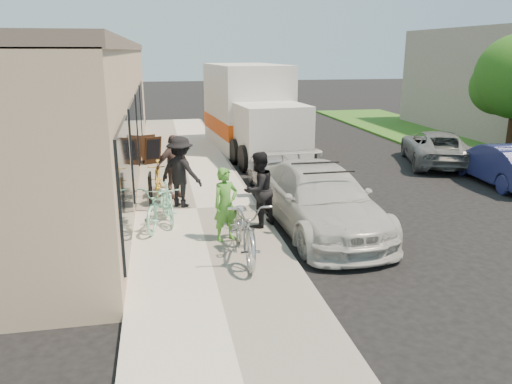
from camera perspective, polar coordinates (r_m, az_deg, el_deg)
ground at (r=10.20m, az=5.97°, el=-7.03°), size 120.00×120.00×0.00m
sidewalk at (r=12.61m, az=-6.78°, el=-2.17°), size 3.00×34.00×0.15m
curb at (r=12.81m, az=0.15°, el=-1.81°), size 0.12×34.00×0.13m
storefront at (r=17.22m, az=-19.31°, el=8.89°), size 3.60×20.00×4.22m
bike_rack at (r=12.64m, az=-12.00°, el=0.51°), size 0.08×0.63×0.88m
sandwich_board at (r=17.72m, az=-11.90°, el=4.76°), size 0.78×0.78×0.97m
sedan_white at (r=11.35m, az=7.32°, el=-0.81°), size 2.22×5.05×1.48m
sedan_silver at (r=14.43m, az=2.21°, el=2.13°), size 1.27×3.12×1.06m
moving_truck at (r=20.11m, az=-0.60°, el=8.91°), size 3.20×7.17×3.43m
far_car_blue at (r=16.97m, az=26.22°, el=2.94°), size 1.66×3.96×1.27m
far_car_gray at (r=19.06m, az=19.91°, el=4.79°), size 3.32×4.77×1.21m
tandem_bike at (r=9.45m, az=-1.26°, el=-3.98°), size 0.83×2.28×1.19m
woman_rider at (r=10.24m, az=-3.49°, el=-1.43°), size 0.66×0.56×1.53m
man_standing at (r=11.00m, az=0.27°, el=0.27°), size 1.04×1.00×1.69m
cruiser_bike_a at (r=11.60m, az=-9.97°, el=-1.23°), size 0.57×1.52×0.89m
cruiser_bike_b at (r=11.35m, az=-10.91°, el=-1.35°), size 1.15×2.02×1.00m
cruiser_bike_c at (r=13.86m, az=-11.17°, el=1.58°), size 0.52×1.54×0.91m
bystander_a at (r=12.59m, az=-8.61°, el=2.30°), size 1.32×1.23×1.78m
bystander_b at (r=13.41m, az=-9.42°, el=2.90°), size 1.06×0.87×1.69m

